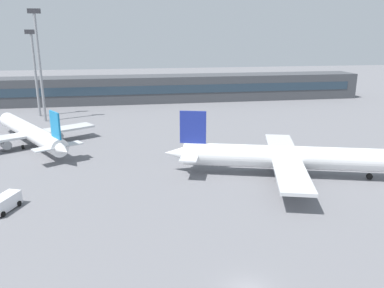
{
  "coord_description": "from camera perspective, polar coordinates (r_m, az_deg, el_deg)",
  "views": [
    {
      "loc": [
        -10.48,
        -29.57,
        23.39
      ],
      "look_at": [
        1.45,
        40.0,
        3.0
      ],
      "focal_mm": 36.0,
      "sensor_mm": 36.0,
      "label": 1
    }
  ],
  "objects": [
    {
      "name": "terminal_building",
      "position": [
        137.82,
        -5.33,
        8.17
      ],
      "size": [
        147.05,
        12.13,
        9.0
      ],
      "color": "#3F4247",
      "rests_on": "ground_plane"
    },
    {
      "name": "service_van_white",
      "position": [
        58.86,
        -26.11,
        -7.88
      ],
      "size": [
        3.78,
        5.57,
        2.08
      ],
      "color": "white",
      "rests_on": "ground_plane"
    },
    {
      "name": "airplane_mid",
      "position": [
        89.83,
        -22.91,
        1.67
      ],
      "size": [
        25.57,
        35.08,
        9.69
      ],
      "color": "white",
      "rests_on": "ground_plane"
    },
    {
      "name": "ground_plane",
      "position": [
        74.14,
        -1.11,
        -2.28
      ],
      "size": [
        400.0,
        400.0,
        0.0
      ],
      "primitive_type": "plane",
      "color": "slate"
    },
    {
      "name": "floodlight_tower_west",
      "position": [
        119.54,
        -22.27,
        10.51
      ],
      "size": [
        3.2,
        0.8,
        24.33
      ],
      "color": "gray",
      "rests_on": "ground_plane"
    },
    {
      "name": "floodlight_tower_east",
      "position": [
        111.59,
        -21.72,
        11.61
      ],
      "size": [
        3.2,
        0.8,
        29.42
      ],
      "color": "gray",
      "rests_on": "ground_plane"
    },
    {
      "name": "airplane_near",
      "position": [
        66.7,
        14.84,
        -1.97
      ],
      "size": [
        42.95,
        30.57,
        10.86
      ],
      "color": "white",
      "rests_on": "ground_plane"
    }
  ]
}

